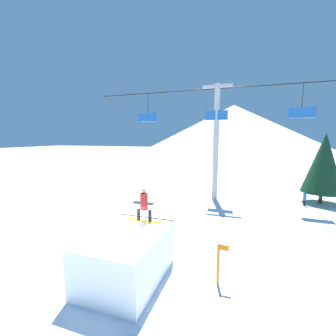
# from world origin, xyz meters

# --- Properties ---
(ground_plane) EXTENTS (220.00, 220.00, 0.00)m
(ground_plane) POSITION_xyz_m (0.00, 0.00, 0.00)
(ground_plane) COLOR white
(mountain_ridge) EXTENTS (74.91, 74.91, 18.63)m
(mountain_ridge) POSITION_xyz_m (0.00, 91.74, 9.32)
(mountain_ridge) COLOR silver
(mountain_ridge) RESTS_ON ground_plane
(snow_ramp) EXTENTS (2.55, 3.56, 1.83)m
(snow_ramp) POSITION_xyz_m (0.85, -0.32, 0.91)
(snow_ramp) COLOR white
(snow_ramp) RESTS_ON ground_plane
(snowboarder) EXTENTS (1.50, 0.32, 1.42)m
(snowboarder) POSITION_xyz_m (0.98, 0.98, 2.53)
(snowboarder) COLOR yellow
(snowboarder) RESTS_ON snow_ramp
(chairlift) EXTENTS (21.76, 0.46, 9.65)m
(chairlift) POSITION_xyz_m (2.55, 11.95, 5.67)
(chairlift) COLOR #9E9EA3
(chairlift) RESTS_ON ground_plane
(pine_tree_near) EXTENTS (3.04, 3.04, 5.69)m
(pine_tree_near) POSITION_xyz_m (10.88, 13.53, 3.29)
(pine_tree_near) COLOR #4C3823
(pine_tree_near) RESTS_ON ground_plane
(trail_marker) EXTENTS (0.41, 0.10, 1.54)m
(trail_marker) POSITION_xyz_m (4.14, 0.49, 0.83)
(trail_marker) COLOR orange
(trail_marker) RESTS_ON ground_plane
(distant_skier) EXTENTS (0.24, 0.24, 1.23)m
(distant_skier) POSITION_xyz_m (9.48, 12.31, 0.67)
(distant_skier) COLOR black
(distant_skier) RESTS_ON ground_plane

